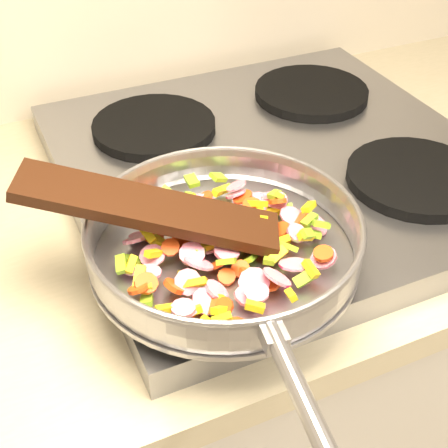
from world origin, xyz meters
name	(u,v)px	position (x,y,z in m)	size (l,w,h in m)	color
cooktop	(276,167)	(-0.70, 1.67, 0.92)	(0.60, 0.60, 0.04)	#939399
grate_fl	(230,230)	(-0.84, 1.52, 0.95)	(0.19, 0.19, 0.02)	black
grate_fr	(416,177)	(-0.56, 1.52, 0.95)	(0.19, 0.19, 0.02)	black
grate_bl	(154,126)	(-0.84, 1.81, 0.95)	(0.19, 0.19, 0.02)	black
grate_br	(311,92)	(-0.56, 1.81, 0.95)	(0.19, 0.19, 0.02)	black
saute_pan	(225,238)	(-0.87, 1.47, 0.99)	(0.34, 0.51, 0.05)	#9E9EA5
vegetable_heap	(224,240)	(-0.87, 1.48, 0.98)	(0.26, 0.26, 0.04)	#C0124B
wooden_spatula	(150,208)	(-0.94, 1.52, 1.02)	(0.29, 0.07, 0.01)	black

